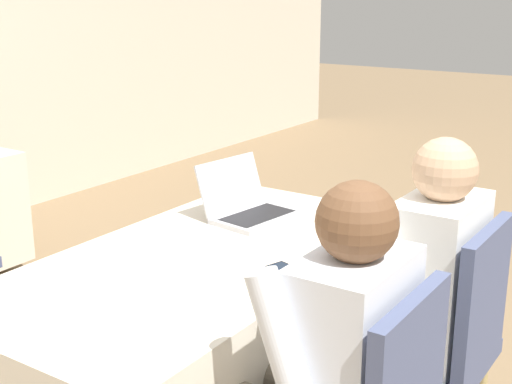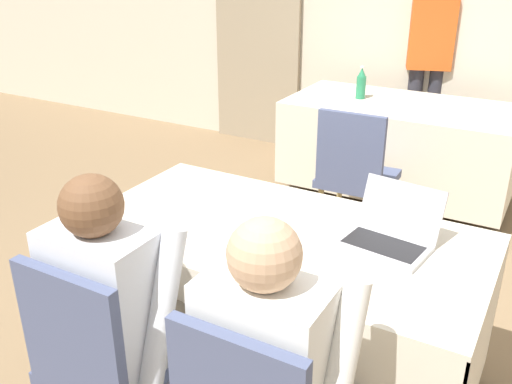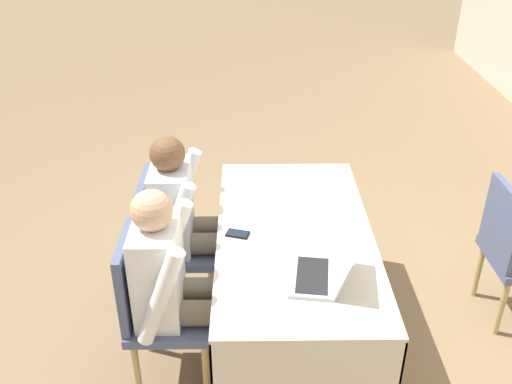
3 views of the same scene
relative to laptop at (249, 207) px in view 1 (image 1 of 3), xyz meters
name	(u,v)px [view 1 (image 1 of 3)]	position (x,y,z in m)	size (l,w,h in m)	color
conference_table_near	(205,302)	(-0.41, -0.10, -0.22)	(1.62, 0.83, 0.73)	beige
laptop	(249,207)	(0.00, 0.00, 0.00)	(0.36, 0.32, 0.22)	#B7B7BC
cell_phone	(286,270)	(-0.38, -0.40, -0.04)	(0.10, 0.14, 0.01)	black
paper_beside_laptop	(110,274)	(-0.70, 0.04, -0.04)	(0.27, 0.33, 0.00)	white
chair_near_right	(440,340)	(-0.11, -0.82, -0.28)	(0.44, 0.44, 0.89)	tan
person_checkered_shirt	(324,366)	(-0.71, -0.72, -0.12)	(0.50, 0.52, 1.15)	#665B4C
person_white_shirt	(413,287)	(-0.11, -0.72, -0.12)	(0.50, 0.52, 1.15)	#665B4C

